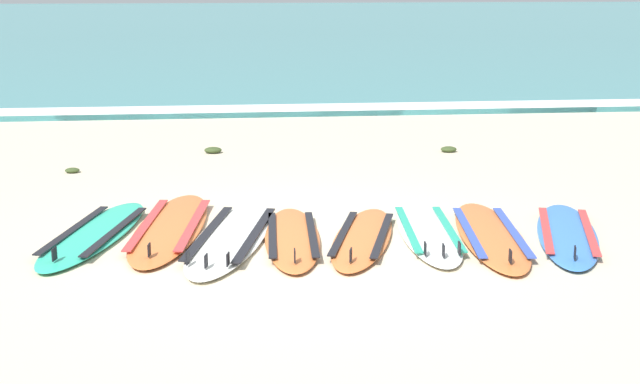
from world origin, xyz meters
The scene contains 14 objects.
ground_plane centered at (0.00, 0.00, 0.00)m, with size 80.00×80.00×0.00m, color beige.
sea centered at (0.00, 37.40, 0.05)m, with size 80.00×60.00×0.10m, color teal.
wave_foam_strip centered at (0.00, 7.83, 0.06)m, with size 80.00×0.85×0.11m, color white.
surfboard_0 centered at (-2.00, 0.41, 0.04)m, with size 1.09×2.40×0.18m.
surfboard_1 centered at (-1.29, 0.56, 0.04)m, with size 0.92×2.61×0.18m.
surfboard_2 centered at (-0.69, 0.18, 0.04)m, with size 1.16×2.61×0.18m.
surfboard_3 centered at (-0.12, 0.09, 0.04)m, with size 0.61×2.10×0.18m.
surfboard_4 centered at (0.55, 0.03, 0.04)m, with size 1.06×2.14×0.18m.
surfboard_5 centered at (1.20, 0.14, 0.04)m, with size 0.70×2.22×0.18m.
surfboard_6 centered at (1.78, -0.01, 0.04)m, with size 0.84×2.39×0.18m.
surfboard_7 centered at (2.52, -0.06, 0.04)m, with size 1.19×2.28×0.18m.
seaweed_clump_near_shoreline centered at (2.39, 4.10, 0.04)m, with size 0.23×0.18×0.08m, color #384723.
seaweed_clump_mid_sand centered at (-0.94, 4.36, 0.04)m, with size 0.24×0.20×0.09m, color #384723.
seaweed_clump_by_the_boards centered at (-2.70, 3.28, 0.03)m, with size 0.18×0.15×0.06m, color #384723.
Camera 1 is at (-0.65, -7.72, 2.46)m, focal length 48.56 mm.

